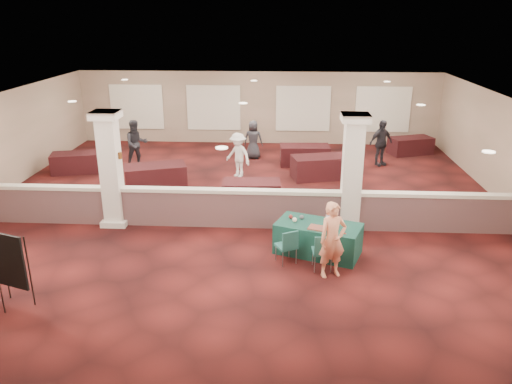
# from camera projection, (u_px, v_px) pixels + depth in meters

# --- Properties ---
(ground) EXTENTS (16.00, 16.00, 0.00)m
(ground) POSITION_uv_depth(u_px,v_px,m) (244.00, 207.00, 15.32)
(ground) COLOR #4F1513
(ground) RESTS_ON ground
(wall_back) EXTENTS (16.00, 0.04, 3.20)m
(wall_back) POSITION_uv_depth(u_px,v_px,m) (258.00, 108.00, 22.29)
(wall_back) COLOR #7F6F58
(wall_back) RESTS_ON ground
(wall_front) EXTENTS (16.00, 0.04, 3.20)m
(wall_front) POSITION_uv_depth(u_px,v_px,m) (199.00, 306.00, 7.26)
(wall_front) COLOR #7F6F58
(wall_front) RESTS_ON ground
(ceiling) EXTENTS (16.00, 16.00, 0.02)m
(ceiling) POSITION_uv_depth(u_px,v_px,m) (243.00, 103.00, 14.23)
(ceiling) COLOR silver
(ceiling) RESTS_ON wall_back
(partition_wall) EXTENTS (15.60, 0.28, 1.10)m
(partition_wall) POSITION_uv_depth(u_px,v_px,m) (239.00, 208.00, 13.72)
(partition_wall) COLOR brown
(partition_wall) RESTS_ON ground
(column_left) EXTENTS (0.72, 0.72, 3.20)m
(column_left) POSITION_uv_depth(u_px,v_px,m) (111.00, 168.00, 13.54)
(column_left) COLOR silver
(column_left) RESTS_ON ground
(column_right) EXTENTS (0.72, 0.72, 3.20)m
(column_right) POSITION_uv_depth(u_px,v_px,m) (352.00, 172.00, 13.19)
(column_right) COLOR silver
(column_right) RESTS_ON ground
(sconce_left) EXTENTS (0.12, 0.12, 0.18)m
(sconce_left) POSITION_uv_depth(u_px,v_px,m) (99.00, 155.00, 13.44)
(sconce_left) COLOR brown
(sconce_left) RESTS_ON column_left
(sconce_right) EXTENTS (0.12, 0.12, 0.18)m
(sconce_right) POSITION_uv_depth(u_px,v_px,m) (120.00, 156.00, 13.41)
(sconce_right) COLOR brown
(sconce_right) RESTS_ON column_left
(near_table) EXTENTS (2.24, 1.65, 0.78)m
(near_table) POSITION_uv_depth(u_px,v_px,m) (318.00, 239.00, 12.25)
(near_table) COLOR #0F3836
(near_table) RESTS_ON ground
(conf_chair_main) EXTENTS (0.48, 0.49, 0.90)m
(conf_chair_main) POSITION_uv_depth(u_px,v_px,m) (323.00, 249.00, 11.37)
(conf_chair_main) COLOR #205F54
(conf_chair_main) RESTS_ON ground
(conf_chair_side) EXTENTS (0.59, 0.59, 0.87)m
(conf_chair_side) POSITION_uv_depth(u_px,v_px,m) (288.00, 244.00, 11.68)
(conf_chair_side) COLOR #205F54
(conf_chair_side) RESTS_ON ground
(easel_board) EXTENTS (0.92, 0.57, 1.62)m
(easel_board) POSITION_uv_depth(u_px,v_px,m) (6.00, 261.00, 9.78)
(easel_board) COLOR black
(easel_board) RESTS_ON ground
(woman) EXTENTS (0.74, 0.62, 1.76)m
(woman) POSITION_uv_depth(u_px,v_px,m) (332.00, 240.00, 11.04)
(woman) COLOR #FFA06E
(woman) RESTS_ON ground
(far_table_front_left) EXTENTS (2.22, 1.60, 0.81)m
(far_table_front_left) POSITION_uv_depth(u_px,v_px,m) (156.00, 177.00, 16.80)
(far_table_front_left) COLOR black
(far_table_front_left) RESTS_ON ground
(far_table_front_center) EXTENTS (1.83, 0.99, 0.72)m
(far_table_front_center) POSITION_uv_depth(u_px,v_px,m) (251.00, 193.00, 15.46)
(far_table_front_center) COLOR black
(far_table_front_center) RESTS_ON ground
(far_table_front_right) EXTENTS (2.17, 1.45, 0.81)m
(far_table_front_right) POSITION_uv_depth(u_px,v_px,m) (320.00, 167.00, 17.86)
(far_table_front_right) COLOR black
(far_table_front_right) RESTS_ON ground
(far_table_back_left) EXTENTS (1.96, 1.31, 0.73)m
(far_table_back_left) POSITION_uv_depth(u_px,v_px,m) (77.00, 162.00, 18.55)
(far_table_back_left) COLOR black
(far_table_back_left) RESTS_ON ground
(far_table_back_center) EXTENTS (1.94, 1.04, 0.77)m
(far_table_back_center) POSITION_uv_depth(u_px,v_px,m) (305.00, 155.00, 19.43)
(far_table_back_center) COLOR black
(far_table_back_center) RESTS_ON ground
(far_table_back_right) EXTENTS (1.93, 1.39, 0.71)m
(far_table_back_right) POSITION_uv_depth(u_px,v_px,m) (410.00, 146.00, 20.94)
(far_table_back_right) COLOR black
(far_table_back_right) RESTS_ON ground
(attendee_a) EXTENTS (1.00, 0.85, 1.82)m
(attendee_a) POSITION_uv_depth(u_px,v_px,m) (136.00, 144.00, 19.01)
(attendee_a) COLOR black
(attendee_a) RESTS_ON ground
(attendee_b) EXTENTS (1.12, 0.98, 1.61)m
(attendee_b) POSITION_uv_depth(u_px,v_px,m) (238.00, 155.00, 17.88)
(attendee_b) COLOR silver
(attendee_b) RESTS_ON ground
(attendee_c) EXTENTS (1.15, 0.95, 1.78)m
(attendee_c) POSITION_uv_depth(u_px,v_px,m) (381.00, 143.00, 19.21)
(attendee_c) COLOR black
(attendee_c) RESTS_ON ground
(attendee_d) EXTENTS (0.80, 0.48, 1.56)m
(attendee_d) POSITION_uv_depth(u_px,v_px,m) (253.00, 140.00, 20.15)
(attendee_d) COLOR black
(attendee_d) RESTS_ON ground
(laptop_base) EXTENTS (0.41, 0.35, 0.02)m
(laptop_base) POSITION_uv_depth(u_px,v_px,m) (331.00, 227.00, 11.95)
(laptop_base) COLOR silver
(laptop_base) RESTS_ON near_table
(laptop_screen) EXTENTS (0.33, 0.13, 0.23)m
(laptop_screen) POSITION_uv_depth(u_px,v_px,m) (332.00, 220.00, 12.02)
(laptop_screen) COLOR silver
(laptop_screen) RESTS_ON near_table
(screen_glow) EXTENTS (0.30, 0.11, 0.20)m
(screen_glow) POSITION_uv_depth(u_px,v_px,m) (332.00, 221.00, 12.02)
(screen_glow) COLOR silver
(screen_glow) RESTS_ON near_table
(knitting) EXTENTS (0.51, 0.45, 0.03)m
(knitting) POSITION_uv_depth(u_px,v_px,m) (318.00, 228.00, 11.87)
(knitting) COLOR #AD391B
(knitting) RESTS_ON near_table
(yarn_cream) EXTENTS (0.12, 0.12, 0.12)m
(yarn_cream) POSITION_uv_depth(u_px,v_px,m) (295.00, 220.00, 12.23)
(yarn_cream) COLOR #EEE4C4
(yarn_cream) RESTS_ON near_table
(yarn_red) EXTENTS (0.11, 0.11, 0.11)m
(yarn_red) POSITION_uv_depth(u_px,v_px,m) (291.00, 217.00, 12.43)
(yarn_red) COLOR maroon
(yarn_red) RESTS_ON near_table
(yarn_grey) EXTENTS (0.11, 0.11, 0.11)m
(yarn_grey) POSITION_uv_depth(u_px,v_px,m) (302.00, 217.00, 12.39)
(yarn_grey) COLOR #444549
(yarn_grey) RESTS_ON near_table
(scissors) EXTENTS (0.13, 0.07, 0.01)m
(scissors) POSITION_uv_depth(u_px,v_px,m) (343.00, 233.00, 11.60)
(scissors) COLOR red
(scissors) RESTS_ON near_table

